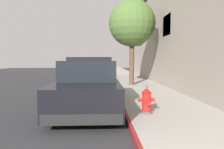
# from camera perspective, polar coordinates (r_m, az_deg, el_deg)

# --- Properties ---
(ground_plane) EXTENTS (27.95, 60.00, 0.20)m
(ground_plane) POSITION_cam_1_polar(r_m,az_deg,el_deg) (11.79, -22.27, -4.43)
(ground_plane) COLOR #2B2B2D
(sidewalk_pavement) EXTENTS (2.73, 60.00, 0.13)m
(sidewalk_pavement) POSITION_cam_1_polar(r_m,az_deg,el_deg) (11.27, 7.86, -3.69)
(sidewalk_pavement) COLOR #9E9991
(sidewalk_pavement) RESTS_ON ground
(curb_painted_edge) EXTENTS (0.08, 60.00, 0.13)m
(curb_painted_edge) POSITION_cam_1_polar(r_m,az_deg,el_deg) (11.10, 0.69, -3.77)
(curb_painted_edge) COLOR maroon
(curb_painted_edge) RESTS_ON ground
(storefront_building) EXTENTS (5.48, 27.49, 6.58)m
(storefront_building) POSITION_cam_1_polar(r_m,az_deg,el_deg) (12.59, 26.59, 11.49)
(storefront_building) COLOR gray
(storefront_building) RESTS_ON ground
(police_cruiser) EXTENTS (1.94, 4.84, 1.68)m
(police_cruiser) POSITION_cam_1_polar(r_m,az_deg,el_deg) (6.80, -6.36, -3.05)
(police_cruiser) COLOR black
(police_cruiser) RESTS_ON ground
(parked_car_silver_ahead) EXTENTS (1.94, 4.84, 1.56)m
(parked_car_silver_ahead) POSITION_cam_1_polar(r_m,az_deg,el_deg) (17.16, -4.55, 1.26)
(parked_car_silver_ahead) COLOR maroon
(parked_car_silver_ahead) RESTS_ON ground
(fire_hydrant) EXTENTS (0.44, 0.40, 0.76)m
(fire_hydrant) POSITION_cam_1_polar(r_m,az_deg,el_deg) (5.70, 9.57, -7.14)
(fire_hydrant) COLOR #4C4C51
(fire_hydrant) RESTS_ON sidewalk_pavement
(street_tree) EXTENTS (2.67, 2.67, 4.88)m
(street_tree) POSITION_cam_1_polar(r_m,az_deg,el_deg) (12.15, 5.57, 13.88)
(street_tree) COLOR brown
(street_tree) RESTS_ON sidewalk_pavement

